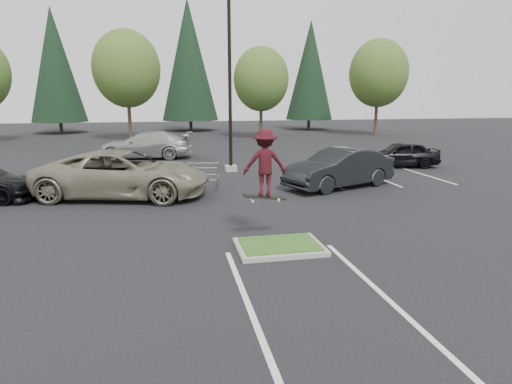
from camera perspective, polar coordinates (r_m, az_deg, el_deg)
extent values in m
plane|color=black|center=(11.15, 3.15, -7.62)|extent=(120.00, 120.00, 0.00)
cube|color=gray|center=(11.13, 3.15, -7.33)|extent=(2.20, 1.60, 0.12)
cube|color=#245A1C|center=(11.11, 3.16, -6.96)|extent=(1.95, 1.35, 0.05)
cube|color=silver|center=(19.58, -16.68, 0.72)|extent=(0.12, 5.20, 0.01)
cube|color=silver|center=(20.01, -24.39, 0.37)|extent=(0.12, 5.20, 0.01)
cube|color=silver|center=(20.78, 8.85, 1.77)|extent=(0.12, 5.20, 0.01)
cube|color=silver|center=(21.87, 15.51, 2.00)|extent=(0.12, 5.20, 0.01)
cube|color=silver|center=(23.21, 21.46, 2.17)|extent=(0.12, 5.20, 0.01)
cube|color=silver|center=(8.20, -0.79, -15.39)|extent=(0.12, 6.00, 0.01)
cube|color=silver|center=(9.04, 16.73, -13.14)|extent=(0.12, 6.00, 0.01)
cube|color=gray|center=(22.65, -3.36, 3.17)|extent=(0.60, 0.60, 0.30)
cylinder|color=black|center=(22.37, -3.53, 15.51)|extent=(0.18, 0.18, 10.00)
cylinder|color=#38281C|center=(40.80, -16.48, 9.13)|extent=(0.32, 0.32, 3.50)
ellipsoid|color=#3C6726|center=(40.82, -16.89, 15.45)|extent=(5.89, 5.89, 6.77)
sphere|color=#3C6726|center=(40.44, -15.98, 14.49)|extent=(3.68, 3.68, 3.68)
sphere|color=#3C6726|center=(41.23, -17.50, 14.61)|extent=(4.05, 4.05, 4.05)
cylinder|color=#38281C|center=(40.92, 0.66, 9.32)|extent=(0.32, 0.32, 3.04)
ellipsoid|color=#3C6726|center=(40.88, 0.68, 14.82)|extent=(5.12, 5.12, 5.89)
sphere|color=#3C6726|center=(40.70, 1.62, 13.92)|extent=(3.20, 3.20, 3.20)
sphere|color=#3C6726|center=(41.15, -0.15, 14.13)|extent=(3.52, 3.52, 3.52)
cylinder|color=#38281C|center=(45.46, 15.68, 9.43)|extent=(0.32, 0.32, 3.42)
ellipsoid|color=#3C6726|center=(45.46, 16.02, 14.98)|extent=(5.76, 5.76, 6.62)
sphere|color=#3C6726|center=(45.44, 16.83, 14.02)|extent=(3.60, 3.60, 3.60)
sphere|color=#3C6726|center=(45.57, 15.16, 14.34)|extent=(3.96, 3.96, 3.96)
cylinder|color=#38281C|center=(51.47, -24.54, 7.85)|extent=(0.36, 0.36, 1.20)
cone|color=black|center=(51.47, -25.22, 15.06)|extent=(5.72, 5.72, 11.80)
cylinder|color=#38281C|center=(50.79, -8.67, 8.78)|extent=(0.36, 0.36, 1.20)
cone|color=black|center=(50.84, -8.95, 16.95)|extent=(6.38, 6.38, 13.30)
cylinder|color=#38281C|center=(52.45, 7.03, 8.94)|extent=(0.36, 0.36, 1.20)
cone|color=black|center=(52.43, 7.22, 15.77)|extent=(5.50, 5.50, 11.30)
cylinder|color=gray|center=(18.19, -16.89, 1.53)|extent=(0.06, 0.06, 1.06)
cylinder|color=gray|center=(19.42, -15.90, 2.26)|extent=(0.06, 0.06, 1.06)
cylinder|color=gray|center=(17.79, -11.15, 1.60)|extent=(0.06, 0.06, 1.06)
cylinder|color=gray|center=(19.04, -10.52, 2.34)|extent=(0.06, 0.06, 1.06)
cylinder|color=gray|center=(17.57, -5.22, 1.65)|extent=(0.06, 0.06, 1.06)
cylinder|color=gray|center=(18.84, -4.97, 2.39)|extent=(0.06, 0.06, 1.06)
cylinder|color=gray|center=(17.79, -11.15, 1.52)|extent=(3.64, 0.70, 0.05)
cylinder|color=gray|center=(17.71, -11.22, 3.13)|extent=(3.64, 0.70, 0.05)
cylinder|color=gray|center=(19.04, -10.52, 2.27)|extent=(3.64, 0.70, 0.05)
cylinder|color=gray|center=(18.96, -10.58, 3.78)|extent=(3.64, 0.70, 0.05)
cube|color=gray|center=(18.49, -12.53, 2.37)|extent=(0.86, 0.61, 0.44)
cube|color=black|center=(11.71, 1.18, -0.68)|extent=(1.20, 0.44, 0.21)
cylinder|color=beige|center=(11.54, -0.44, -1.22)|extent=(0.07, 0.04, 0.07)
cylinder|color=beige|center=(11.77, -0.67, -0.94)|extent=(0.07, 0.04, 0.07)
cylinder|color=beige|center=(11.70, 3.03, -1.05)|extent=(0.07, 0.04, 0.07)
cylinder|color=beige|center=(11.92, 2.74, -0.78)|extent=(0.07, 0.04, 0.07)
imported|color=maroon|center=(11.53, 1.20, 3.92)|extent=(1.23, 0.80, 1.80)
imported|color=gray|center=(17.45, -17.39, 2.32)|extent=(7.10, 4.52, 1.82)
imported|color=black|center=(18.81, 11.05, 3.14)|extent=(5.38, 3.52, 1.67)
imported|color=black|center=(25.26, 18.72, 4.79)|extent=(4.40, 2.38, 1.42)
imported|color=#A5A5A0|center=(28.30, -14.37, 6.10)|extent=(6.13, 3.33, 1.69)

